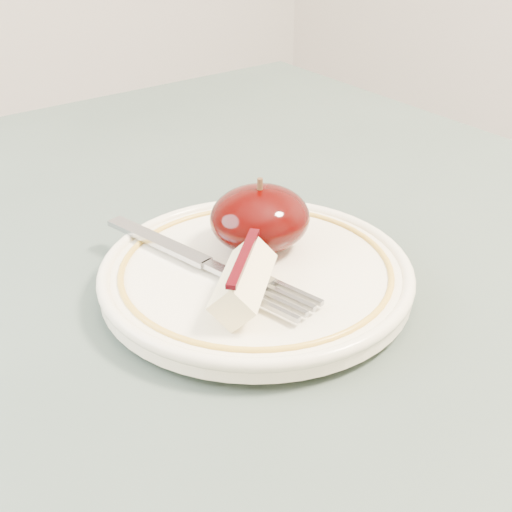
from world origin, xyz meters
TOP-DOWN VIEW (x-y plane):
  - table at (0.00, 0.00)m, footprint 0.90×0.90m
  - plate at (0.06, -0.02)m, footprint 0.21×0.21m
  - apple_half at (0.08, 0.01)m, footprint 0.07×0.07m
  - apple_wedge at (0.03, -0.04)m, footprint 0.07×0.07m
  - fork at (0.03, 0.00)m, footprint 0.06×0.18m

SIDE VIEW (x-z plane):
  - table at x=0.00m, z-range 0.29..1.04m
  - plate at x=0.06m, z-range 0.75..0.77m
  - fork at x=0.03m, z-range 0.77..0.78m
  - apple_wedge at x=0.03m, z-range 0.77..0.80m
  - apple_half at x=0.08m, z-range 0.76..0.82m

